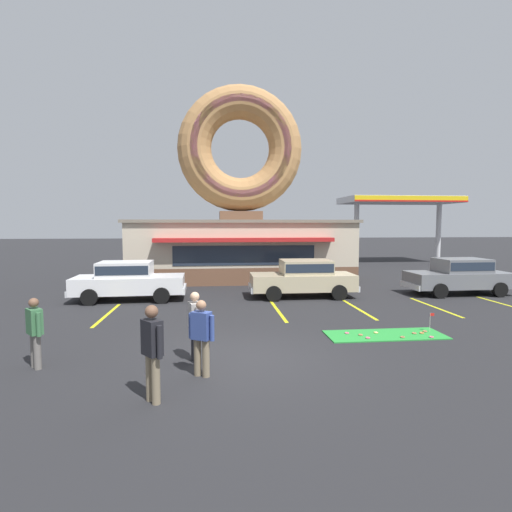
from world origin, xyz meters
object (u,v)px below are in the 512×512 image
object	(u,v)px
car_white	(128,279)
trash_bin	(107,277)
pedestrian_blue_sweater_man	(35,330)
putting_flag_pin	(431,318)
pedestrian_hooded_kid	(152,348)
golf_ball	(376,332)
pedestrian_clipboard_woman	(201,335)
pedestrian_leather_jacket_man	(195,323)
car_champagne	(303,277)
car_grey	(459,275)

from	to	relation	value
car_white	trash_bin	distance (m)	4.21
pedestrian_blue_sweater_man	trash_bin	size ratio (longest dim) A/B	1.59
putting_flag_pin	pedestrian_hooded_kid	world-z (taller)	pedestrian_hooded_kid
golf_ball	trash_bin	distance (m)	13.93
pedestrian_clipboard_woman	car_white	bearing A→B (deg)	110.60
pedestrian_hooded_kid	trash_bin	world-z (taller)	pedestrian_hooded_kid
pedestrian_leather_jacket_man	trash_bin	xyz separation A→B (m)	(-4.91, 11.49, -0.39)
golf_ball	car_champagne	world-z (taller)	car_champagne
pedestrian_blue_sweater_man	pedestrian_leather_jacket_man	size ratio (longest dim) A/B	0.96
golf_ball	pedestrian_hooded_kid	distance (m)	6.89
trash_bin	pedestrian_leather_jacket_man	bearing A→B (deg)	-66.85
pedestrian_leather_jacket_man	pedestrian_clipboard_woman	distance (m)	0.92
pedestrian_hooded_kid	pedestrian_leather_jacket_man	world-z (taller)	pedestrian_hooded_kid
car_grey	car_white	distance (m)	14.43
putting_flag_pin	golf_ball	bearing A→B (deg)	179.49
car_grey	car_champagne	bearing A→B (deg)	179.45
golf_ball	trash_bin	world-z (taller)	trash_bin
golf_ball	car_champagne	size ratio (longest dim) A/B	0.01
golf_ball	pedestrian_clipboard_woman	xyz separation A→B (m)	(-4.86, -2.65, 0.82)
golf_ball	car_champagne	distance (m)	6.06
pedestrian_hooded_kid	pedestrian_clipboard_woman	xyz separation A→B (m)	(0.82, 1.13, -0.09)
car_champagne	pedestrian_leather_jacket_man	bearing A→B (deg)	-119.04
car_grey	pedestrian_hooded_kid	xyz separation A→B (m)	(-12.01, -9.66, 0.10)
car_grey	pedestrian_clipboard_woman	size ratio (longest dim) A/B	2.87
putting_flag_pin	pedestrian_leather_jacket_man	bearing A→B (deg)	-165.48
car_grey	pedestrian_leather_jacket_man	size ratio (longest dim) A/B	2.84
trash_bin	pedestrian_blue_sweater_man	bearing A→B (deg)	-82.72
pedestrian_blue_sweater_man	car_champagne	bearing A→B (deg)	45.16
pedestrian_hooded_kid	pedestrian_leather_jacket_man	bearing A→B (deg)	72.33
car_grey	pedestrian_blue_sweater_man	bearing A→B (deg)	-152.54
putting_flag_pin	trash_bin	bearing A→B (deg)	139.91
putting_flag_pin	car_white	xyz separation A→B (m)	(-9.75, 5.99, 0.43)
car_white	pedestrian_hooded_kid	bearing A→B (deg)	-76.05
putting_flag_pin	car_grey	xyz separation A→B (m)	(4.68, 5.90, 0.43)
golf_ball	car_white	world-z (taller)	car_white
pedestrian_leather_jacket_man	pedestrian_clipboard_woman	xyz separation A→B (m)	(0.17, -0.90, -0.01)
golf_ball	car_white	xyz separation A→B (m)	(-8.11, 5.98, 0.82)
golf_ball	car_white	size ratio (longest dim) A/B	0.01
golf_ball	trash_bin	bearing A→B (deg)	135.59
pedestrian_hooded_kid	car_white	bearing A→B (deg)	103.95
pedestrian_hooded_kid	car_grey	bearing A→B (deg)	38.83
car_white	golf_ball	bearing A→B (deg)	-36.41
car_grey	car_champagne	distance (m)	7.08
pedestrian_clipboard_woman	pedestrian_hooded_kid	bearing A→B (deg)	-125.99
golf_ball	pedestrian_leather_jacket_man	bearing A→B (deg)	-160.89
car_grey	pedestrian_hooded_kid	world-z (taller)	pedestrian_hooded_kid
putting_flag_pin	car_white	distance (m)	11.46
car_white	pedestrian_leather_jacket_man	size ratio (longest dim) A/B	2.86
putting_flag_pin	car_white	world-z (taller)	car_white
car_white	car_champagne	world-z (taller)	same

